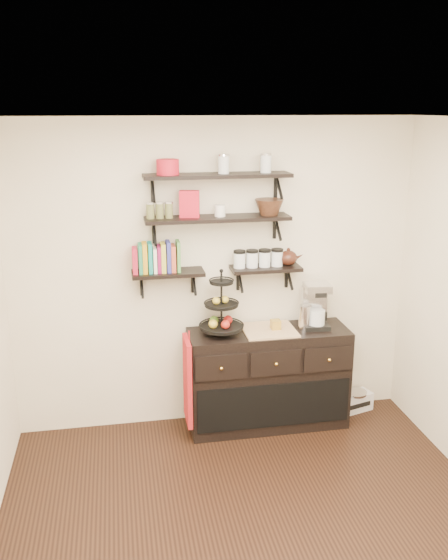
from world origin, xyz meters
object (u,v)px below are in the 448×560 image
Objects in this scene: radio at (355,401)px; fruit_stand at (222,313)px; coffee_maker at (315,306)px; sideboard at (268,378)px.

fruit_stand is at bearing 167.45° from radio.
coffee_maker is at bearing 1.59° from fruit_stand.
fruit_stand reaches higher than sideboard.
fruit_stand is at bearing -173.55° from coffee_maker.
coffee_maker reaches higher than radio.
sideboard is 2.54× the size of fruit_stand.
sideboard is at bearing 169.52° from radio.
radio is (0.46, 0.06, -1.00)m from coffee_maker.
fruit_stand is 1.36× the size of coffee_maker.
sideboard is 3.98× the size of radio.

